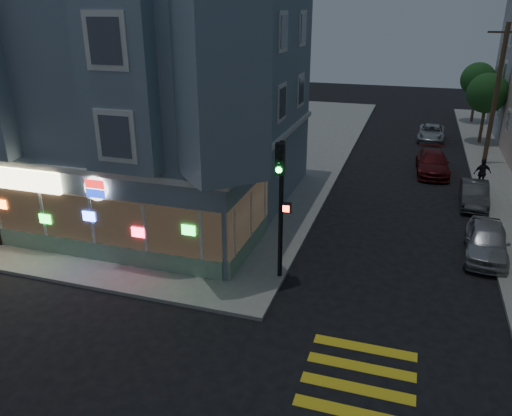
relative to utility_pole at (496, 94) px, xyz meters
The scene contains 12 objects.
ground 27.26m from the utility_pole, 116.57° to the right, with size 120.00×120.00×0.00m, color black.
sidewalk_nw 25.95m from the utility_pole, behind, with size 33.00×42.00×0.15m, color gray.
corner_building 22.24m from the utility_pole, 144.13° to the right, with size 14.60×14.60×11.40m.
utility_pole is the anchor object (origin of this frame).
street_tree_near 6.06m from the utility_pole, 88.09° to the left, with size 3.00×3.00×5.30m.
street_tree_far 14.03m from the utility_pole, 89.18° to the left, with size 3.00×3.00×5.30m.
pedestrian_b 6.59m from the utility_pole, 97.45° to the right, with size 1.01×0.42×1.73m, color black.
parked_car_a 15.06m from the utility_pole, 95.14° to the right, with size 1.72×4.27×1.45m, color #A5A7AD.
parked_car_b 9.25m from the utility_pole, 99.05° to the right, with size 1.35×3.87×1.28m, color #3A3D40.
parked_car_c 6.10m from the utility_pole, 138.93° to the right, with size 1.95×4.80×1.39m, color #5B1417.
parked_car_d 8.12m from the utility_pole, 119.24° to the left, with size 2.02×4.37×1.21m, color #A4ACAF.
traffic_signal 21.25m from the utility_pole, 115.62° to the right, with size 0.66×0.61×5.44m.
Camera 1 is at (7.18, -11.72, 9.99)m, focal length 35.00 mm.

